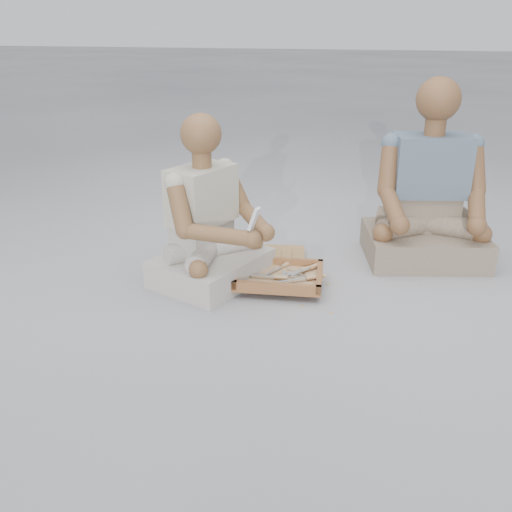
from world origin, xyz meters
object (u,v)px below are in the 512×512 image
(carved_panel, at_px, (257,258))
(craftsman, at_px, (209,227))
(tool_tray, at_px, (279,277))
(companion, at_px, (428,202))

(carved_panel, bearing_deg, craftsman, -118.23)
(craftsman, bearing_deg, tool_tray, 112.71)
(craftsman, xyz_separation_m, companion, (1.09, 0.63, 0.04))
(carved_panel, height_order, craftsman, craftsman)
(carved_panel, xyz_separation_m, craftsman, (-0.17, -0.32, 0.28))
(carved_panel, relative_size, craftsman, 0.62)
(craftsman, height_order, companion, companion)
(tool_tray, bearing_deg, craftsman, -177.27)
(tool_tray, distance_m, craftsman, 0.44)
(tool_tray, height_order, craftsman, craftsman)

